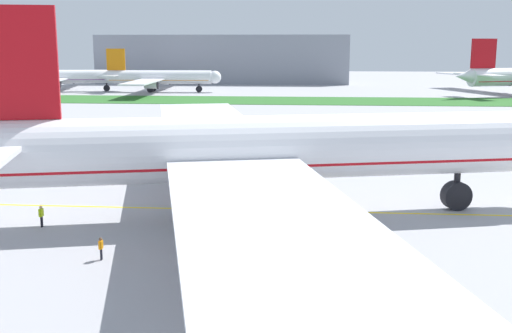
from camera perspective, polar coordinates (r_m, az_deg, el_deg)
ground_plane at (r=53.38m, az=0.78°, el=-4.58°), size 600.00×600.00×0.00m
apron_taxi_line at (r=55.30m, az=0.92°, el=-4.02°), size 280.00×0.36×0.01m
grass_median_strip at (r=164.41m, az=3.49°, el=6.03°), size 320.00×24.00×0.10m
airliner_foreground at (r=51.41m, az=-0.81°, el=1.53°), size 55.28×89.67×17.31m
ground_crew_wingwalker_port at (r=52.96m, az=-19.02°, el=-4.12°), size 0.27×0.62×1.77m
ground_crew_marshaller_front at (r=32.62m, az=2.68°, el=-13.18°), size 0.45×0.49×1.65m
ground_crew_wingwalker_starboard at (r=43.92m, az=-13.98°, el=-7.08°), size 0.26×0.56×1.59m
service_truck_baggage_loader at (r=102.06m, az=-1.17°, el=3.77°), size 5.40×4.17×2.61m
parked_airliner_far_left at (r=205.56m, az=-17.43°, el=7.80°), size 42.03×67.66×13.35m
parked_airliner_far_centre at (r=196.53m, az=-8.96°, el=8.03°), size 39.17×61.82×13.27m
terminal_building at (r=241.32m, az=-3.01°, el=9.75°), size 94.18×20.00×18.00m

